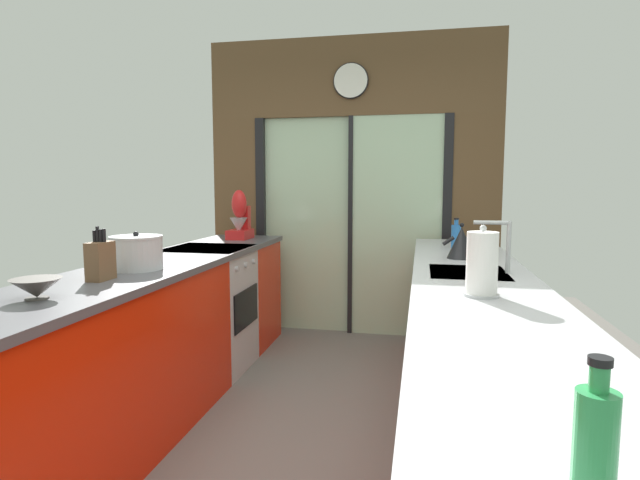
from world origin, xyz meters
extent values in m
cube|color=slate|center=(0.00, 0.60, -0.01)|extent=(5.04, 7.60, 0.02)
cube|color=brown|center=(0.00, 2.40, 2.35)|extent=(2.64, 0.08, 0.70)
cube|color=#B2D1AD|center=(-0.42, 2.42, 1.00)|extent=(0.80, 0.02, 2.00)
cube|color=#B2D1AD|center=(0.42, 2.38, 1.00)|extent=(0.80, 0.02, 2.00)
cube|color=black|center=(-0.86, 2.40, 1.00)|extent=(0.08, 0.10, 2.00)
cube|color=black|center=(0.86, 2.40, 1.00)|extent=(0.08, 0.10, 2.00)
cube|color=black|center=(0.00, 2.40, 1.00)|extent=(0.04, 0.10, 2.00)
cube|color=brown|center=(-1.11, 2.40, 1.00)|extent=(0.42, 0.08, 2.00)
cube|color=brown|center=(1.11, 2.40, 1.00)|extent=(0.42, 0.08, 2.00)
cylinder|color=white|center=(0.00, 2.34, 2.30)|extent=(0.30, 0.03, 0.30)
torus|color=black|center=(0.00, 2.34, 2.30)|extent=(0.32, 0.02, 0.32)
cube|color=red|center=(-0.91, -0.33, 0.44)|extent=(0.58, 2.55, 0.88)
cube|color=red|center=(-0.91, 1.88, 0.44)|extent=(0.58, 0.65, 0.88)
cube|color=#4C4C51|center=(-0.91, 0.30, 0.90)|extent=(0.62, 3.80, 0.04)
cube|color=red|center=(0.91, 0.30, 0.44)|extent=(0.58, 3.80, 0.88)
cube|color=#BCBCC1|center=(0.91, 0.30, 0.90)|extent=(0.62, 3.80, 0.04)
cube|color=#B7BABC|center=(0.89, 0.55, 0.90)|extent=(0.40, 0.48, 0.05)
cylinder|color=#B7BABC|center=(1.09, 0.55, 1.06)|extent=(0.02, 0.02, 0.28)
cylinder|color=#B7BABC|center=(1.00, 0.55, 1.19)|extent=(0.18, 0.02, 0.02)
cube|color=#B7BABC|center=(-0.91, 1.25, 0.44)|extent=(0.58, 0.60, 0.88)
cube|color=black|center=(-0.61, 1.25, 0.48)|extent=(0.01, 0.48, 0.28)
cube|color=black|center=(-0.91, 1.25, 0.91)|extent=(0.58, 0.60, 0.03)
cylinder|color=#B7BABC|center=(-0.61, 1.07, 0.80)|extent=(0.02, 0.04, 0.04)
cylinder|color=#B7BABC|center=(-0.61, 1.25, 0.80)|extent=(0.02, 0.04, 0.04)
cylinder|color=#B7BABC|center=(-0.61, 1.43, 0.80)|extent=(0.02, 0.04, 0.04)
cylinder|color=#514C47|center=(-0.89, -0.47, 0.92)|extent=(0.09, 0.09, 0.01)
cone|color=#514C47|center=(-0.89, -0.47, 0.97)|extent=(0.20, 0.20, 0.08)
cube|color=brown|center=(-0.89, -0.04, 1.01)|extent=(0.08, 0.14, 0.19)
cylinder|color=black|center=(-0.92, -0.04, 1.13)|extent=(0.02, 0.02, 0.07)
cylinder|color=black|center=(-0.90, -0.04, 1.14)|extent=(0.02, 0.02, 0.09)
cylinder|color=black|center=(-0.88, -0.04, 1.13)|extent=(0.02, 0.02, 0.07)
cylinder|color=black|center=(-0.86, -0.04, 1.14)|extent=(0.02, 0.02, 0.07)
cube|color=red|center=(-0.89, 1.89, 0.96)|extent=(0.17, 0.26, 0.08)
cube|color=red|center=(-0.89, 1.99, 1.10)|extent=(0.10, 0.08, 0.20)
ellipsoid|color=red|center=(-0.89, 1.88, 1.22)|extent=(0.13, 0.12, 0.24)
cone|color=#B7BABC|center=(-0.89, 1.86, 1.04)|extent=(0.15, 0.15, 0.13)
cylinder|color=#B7BABC|center=(-0.89, 0.27, 1.01)|extent=(0.28, 0.28, 0.17)
cylinder|color=#B7BABC|center=(-0.89, 0.27, 1.10)|extent=(0.28, 0.28, 0.01)
sphere|color=black|center=(-0.89, 0.27, 1.12)|extent=(0.03, 0.03, 0.03)
cone|color=black|center=(0.89, 1.06, 1.02)|extent=(0.18, 0.18, 0.20)
sphere|color=black|center=(0.89, 1.06, 1.13)|extent=(0.03, 0.03, 0.03)
cylinder|color=black|center=(0.81, 1.06, 1.03)|extent=(0.08, 0.02, 0.07)
torus|color=black|center=(0.97, 1.06, 1.03)|extent=(0.13, 0.01, 0.13)
cylinder|color=#339E56|center=(0.89, -1.46, 1.01)|extent=(0.06, 0.06, 0.17)
cylinder|color=#339E56|center=(0.89, -1.46, 1.11)|extent=(0.03, 0.03, 0.04)
cylinder|color=black|center=(0.89, -1.46, 1.14)|extent=(0.03, 0.03, 0.01)
cylinder|color=#286BB7|center=(0.89, 1.58, 1.01)|extent=(0.07, 0.07, 0.17)
cylinder|color=#286BB7|center=(0.89, 1.58, 1.11)|extent=(0.03, 0.03, 0.04)
cylinder|color=black|center=(0.89, 1.58, 1.14)|extent=(0.04, 0.04, 0.01)
cylinder|color=#B7BABC|center=(0.89, -0.05, 0.93)|extent=(0.15, 0.15, 0.01)
cylinder|color=white|center=(0.89, -0.05, 1.06)|extent=(0.13, 0.13, 0.26)
sphere|color=#B7BABC|center=(0.89, -0.05, 1.20)|extent=(0.03, 0.03, 0.03)
camera|label=1|loc=(0.64, -2.21, 1.38)|focal=28.33mm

